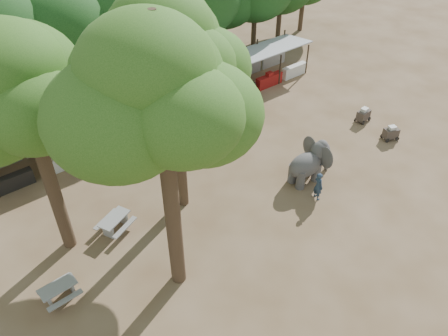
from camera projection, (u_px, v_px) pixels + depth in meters
ground at (303, 241)px, 21.40m from camera, size 100.00×100.00×0.00m
vendor_stalls at (153, 108)px, 29.15m from camera, size 28.00×2.99×2.80m
yard_tree_left at (17, 94)px, 16.25m from camera, size 7.10×6.90×11.02m
yard_tree_center at (154, 96)px, 14.03m from camera, size 7.10×6.90×12.04m
yard_tree_back at (167, 52)px, 18.36m from camera, size 7.10×6.90×11.36m
backdrop_trees at (107, 22)px, 29.63m from camera, size 46.46×5.95×8.33m
elephant at (310, 162)px, 24.48m from camera, size 3.08×2.35×2.34m
handler at (318, 186)px, 23.36m from camera, size 0.54×0.69×1.71m
picnic_table_near at (59, 291)px, 18.54m from camera, size 1.59×1.44×0.77m
picnic_table_far at (115, 222)px, 21.69m from camera, size 2.09×2.01×0.82m
cart_front at (391, 133)px, 28.05m from camera, size 1.18×0.99×0.98m
cart_back at (363, 115)px, 29.76m from camera, size 1.09×0.76×1.02m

